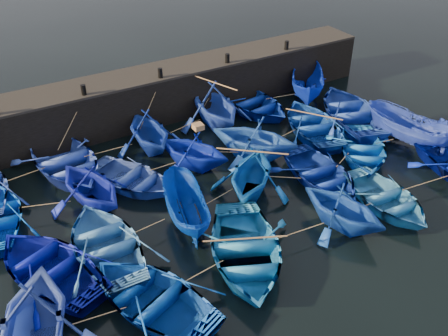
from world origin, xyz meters
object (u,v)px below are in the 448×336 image
boat_20 (32,323)px  wooden_crate (198,127)px  boat_8 (131,178)px  boat_13 (49,266)px

boat_20 → wooden_crate: 11.13m
boat_20 → boat_8: bearing=69.3°
boat_8 → boat_13: bearing=-167.9°
wooden_crate → boat_13: bearing=-154.7°
boat_20 → wooden_crate: bearing=56.0°
boat_8 → boat_13: (-4.49, -3.70, 0.07)m
boat_8 → wooden_crate: (3.38, 0.03, 1.61)m
wooden_crate → boat_20: bearing=-143.8°
boat_8 → boat_13: boat_13 is taller
boat_8 → boat_20: size_ratio=0.93×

